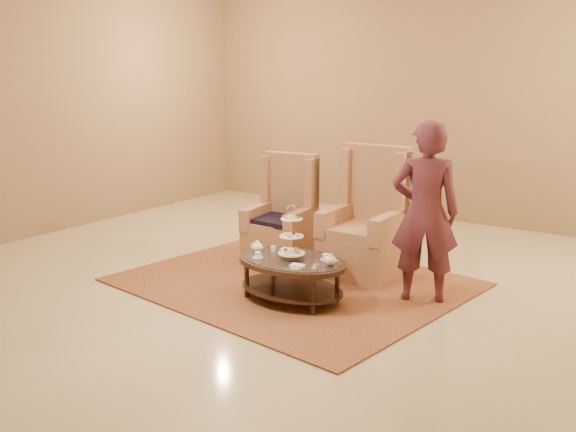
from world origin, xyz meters
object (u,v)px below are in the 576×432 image
Objects in this scene: tea_table at (292,267)px; armchair_left at (283,225)px; person at (425,213)px; armchair_right at (366,232)px.

armchair_left reaches higher than tea_table.
person is at bearing 37.34° from tea_table.
person is at bearing -29.48° from armchair_right.
tea_table is 0.94× the size of armchair_left.
armchair_left is 0.90× the size of armchair_right.
armchair_left is 0.71× the size of person.
armchair_right reaches higher than armchair_left.
person reaches higher than armchair_left.
armchair_right is (1.02, 0.11, 0.05)m from armchair_left.
armchair_left is 1.03m from armchair_right.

